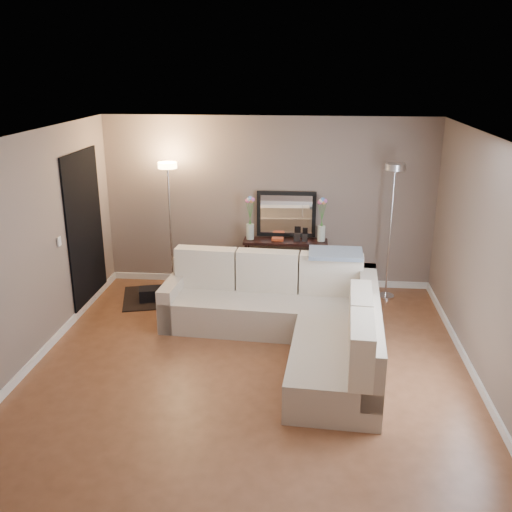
# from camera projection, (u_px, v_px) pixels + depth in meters

# --- Properties ---
(floor) EXTENTS (5.00, 5.50, 0.01)m
(floor) POSITION_uv_depth(u_px,v_px,m) (249.00, 370.00, 6.48)
(floor) COLOR brown
(floor) RESTS_ON ground
(ceiling) EXTENTS (5.00, 5.50, 0.01)m
(ceiling) POSITION_uv_depth(u_px,v_px,m) (248.00, 138.00, 5.65)
(ceiling) COLOR white
(ceiling) RESTS_ON ground
(wall_back) EXTENTS (5.00, 0.02, 2.60)m
(wall_back) POSITION_uv_depth(u_px,v_px,m) (268.00, 203.00, 8.67)
(wall_back) COLOR #7D6B60
(wall_back) RESTS_ON ground
(wall_front) EXTENTS (5.00, 0.02, 2.60)m
(wall_front) POSITION_uv_depth(u_px,v_px,m) (201.00, 410.00, 3.46)
(wall_front) COLOR #7D6B60
(wall_front) RESTS_ON ground
(wall_left) EXTENTS (0.02, 5.50, 2.60)m
(wall_left) POSITION_uv_depth(u_px,v_px,m) (23.00, 255.00, 6.29)
(wall_left) COLOR #7D6B60
(wall_left) RESTS_ON ground
(wall_right) EXTENTS (0.02, 5.50, 2.60)m
(wall_right) POSITION_uv_depth(u_px,v_px,m) (492.00, 269.00, 5.84)
(wall_right) COLOR #7D6B60
(wall_right) RESTS_ON ground
(baseboard_back) EXTENTS (5.00, 0.03, 0.10)m
(baseboard_back) POSITION_uv_depth(u_px,v_px,m) (267.00, 280.00, 9.04)
(baseboard_back) COLOR white
(baseboard_back) RESTS_ON ground
(baseboard_left) EXTENTS (0.03, 5.50, 0.10)m
(baseboard_left) POSITION_uv_depth(u_px,v_px,m) (39.00, 356.00, 6.68)
(baseboard_left) COLOR white
(baseboard_left) RESTS_ON ground
(baseboard_right) EXTENTS (0.03, 5.50, 0.10)m
(baseboard_right) POSITION_uv_depth(u_px,v_px,m) (475.00, 377.00, 6.24)
(baseboard_right) COLOR white
(baseboard_right) RESTS_ON ground
(doorway) EXTENTS (0.02, 1.20, 2.20)m
(doorway) POSITION_uv_depth(u_px,v_px,m) (85.00, 230.00, 7.95)
(doorway) COLOR black
(doorway) RESTS_ON ground
(switch_plate) EXTENTS (0.02, 0.08, 0.12)m
(switch_plate) POSITION_uv_depth(u_px,v_px,m) (59.00, 241.00, 7.12)
(switch_plate) COLOR white
(switch_plate) RESTS_ON ground
(sectional_sofa) EXTENTS (2.79, 2.79, 0.97)m
(sectional_sofa) POSITION_uv_depth(u_px,v_px,m) (293.00, 316.00, 7.01)
(sectional_sofa) COLOR #C2B29D
(sectional_sofa) RESTS_ON floor
(throw_blanket) EXTENTS (0.70, 0.41, 0.09)m
(throw_blanket) POSITION_uv_depth(u_px,v_px,m) (336.00, 253.00, 7.39)
(throw_blanket) COLOR gray
(throw_blanket) RESTS_ON sectional_sofa
(console_table) EXTENTS (1.26, 0.34, 0.78)m
(console_table) POSITION_uv_depth(u_px,v_px,m) (280.00, 262.00, 8.71)
(console_table) COLOR black
(console_table) RESTS_ON floor
(leaning_mirror) EXTENTS (0.89, 0.05, 0.70)m
(leaning_mirror) POSITION_uv_depth(u_px,v_px,m) (286.00, 214.00, 8.63)
(leaning_mirror) COLOR black
(leaning_mirror) RESTS_ON console_table
(table_decor) EXTENTS (0.53, 0.12, 0.13)m
(table_decor) POSITION_uv_depth(u_px,v_px,m) (285.00, 239.00, 8.55)
(table_decor) COLOR #C94923
(table_decor) RESTS_ON console_table
(flower_vase_left) EXTENTS (0.14, 0.12, 0.67)m
(flower_vase_left) POSITION_uv_depth(u_px,v_px,m) (250.00, 221.00, 8.55)
(flower_vase_left) COLOR silver
(flower_vase_left) RESTS_ON console_table
(flower_vase_right) EXTENTS (0.14, 0.12, 0.67)m
(flower_vase_right) POSITION_uv_depth(u_px,v_px,m) (322.00, 223.00, 8.46)
(flower_vase_right) COLOR silver
(flower_vase_right) RESTS_ON console_table
(floor_lamp_lit) EXTENTS (0.34, 0.34, 1.95)m
(floor_lamp_lit) POSITION_uv_depth(u_px,v_px,m) (169.00, 201.00, 8.45)
(floor_lamp_lit) COLOR silver
(floor_lamp_lit) RESTS_ON floor
(floor_lamp_unlit) EXTENTS (0.32, 0.32, 2.00)m
(floor_lamp_unlit) POSITION_uv_depth(u_px,v_px,m) (392.00, 205.00, 8.07)
(floor_lamp_unlit) COLOR silver
(floor_lamp_unlit) RESTS_ON floor
(charcoal_rug) EXTENTS (1.48, 1.25, 0.02)m
(charcoal_rug) POSITION_uv_depth(u_px,v_px,m) (167.00, 296.00, 8.52)
(charcoal_rug) COLOR black
(charcoal_rug) RESTS_ON floor
(black_bag) EXTENTS (0.41, 0.34, 0.23)m
(black_bag) POSITION_uv_depth(u_px,v_px,m) (152.00, 295.00, 8.37)
(black_bag) COLOR black
(black_bag) RESTS_ON charcoal_rug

